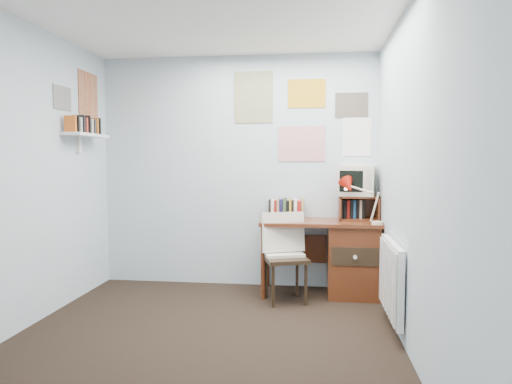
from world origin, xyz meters
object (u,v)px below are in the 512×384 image
tv_riser (358,208)px  wall_shelf (86,135)px  desk (347,256)px  desk_chair (286,259)px  crt_tv (357,179)px  radiator (392,279)px  desk_lamp (378,204)px

tv_riser → wall_shelf: size_ratio=0.65×
desk → wall_shelf: bearing=-171.6°
desk_chair → tv_riser: bearing=12.0°
crt_tv → radiator: (0.19, -1.06, -0.76)m
crt_tv → radiator: crt_tv is taller
radiator → desk: bearing=107.2°
desk_chair → tv_riser: tv_riser is taller
radiator → desk_chair: bearing=145.0°
desk_lamp → radiator: 0.89m
crt_tv → wall_shelf: 2.76m
tv_riser → crt_tv: bearing=128.9°
tv_riser → crt_tv: crt_tv is taller
radiator → crt_tv: bearing=100.0°
tv_riser → desk_chair: bearing=-150.1°
crt_tv → wall_shelf: (-2.67, -0.51, 0.44)m
desk → wall_shelf: wall_shelf is taller
desk_lamp → wall_shelf: size_ratio=0.65×
crt_tv → tv_riser: bearing=-40.6°
desk_lamp → radiator: (0.02, -0.71, -0.54)m
desk_chair → radiator: size_ratio=1.05×
desk → desk_lamp: bearing=-39.3°
crt_tv → radiator: bearing=-69.6°
tv_riser → radiator: tv_riser is taller
desk_chair → tv_riser: size_ratio=2.09×
tv_riser → radiator: bearing=-80.7°
desk_chair → tv_riser: 0.95m
tv_riser → crt_tv: (-0.02, 0.02, 0.29)m
crt_tv → desk_lamp: bearing=-54.1°
desk → desk_chair: bearing=-153.2°
desk → desk_lamp: desk_lamp is taller
desk → radiator: size_ratio=1.50×
desk_lamp → radiator: bearing=-89.7°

